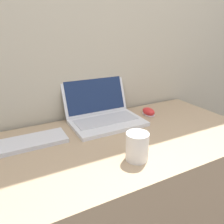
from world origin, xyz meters
TOP-DOWN VIEW (x-y plane):
  - wall_back at (0.00, 0.72)m, footprint 7.00×0.04m
  - desk at (0.00, 0.34)m, footprint 1.29×0.68m
  - laptop at (-0.03, 0.57)m, footprint 0.39×0.34m
  - drink_cup at (-0.08, 0.15)m, footprint 0.09×0.09m
  - computer_mouse at (0.26, 0.53)m, footprint 0.07×0.10m
  - external_keyboard at (-0.49, 0.48)m, footprint 0.44×0.14m

SIDE VIEW (x-z plane):
  - desk at x=0.00m, z-range 0.00..0.77m
  - external_keyboard at x=-0.49m, z-range 0.77..0.79m
  - computer_mouse at x=0.26m, z-range 0.77..0.81m
  - laptop at x=-0.03m, z-range 0.70..0.96m
  - drink_cup at x=-0.08m, z-range 0.77..0.89m
  - wall_back at x=0.00m, z-range 0.00..2.50m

